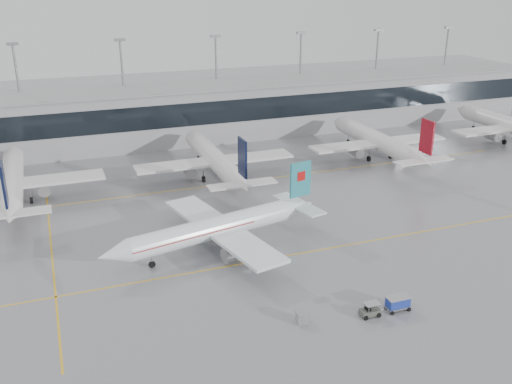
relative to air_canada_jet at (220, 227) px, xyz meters
name	(u,v)px	position (x,y,z in m)	size (l,w,h in m)	color
ground	(287,256)	(7.84, -5.40, -3.19)	(320.00, 320.00, 0.00)	gray
taxi_line_main	(287,256)	(7.84, -5.40, -3.19)	(120.00, 0.25, 0.01)	gold
taxi_line_north	(221,184)	(7.84, 24.60, -3.19)	(120.00, 0.25, 0.01)	gold
taxi_line_cross	(51,244)	(-22.16, 9.60, -3.19)	(0.25, 60.00, 0.01)	gold
terminal	(179,114)	(7.84, 56.60, 2.81)	(180.00, 15.00, 12.00)	#949497
terminal_glass	(186,115)	(7.84, 49.05, 4.31)	(180.00, 0.20, 5.00)	black
terminal_roof	(177,87)	(7.84, 56.60, 9.01)	(182.00, 16.00, 0.40)	gray
light_masts	(171,78)	(7.84, 62.60, 10.15)	(156.40, 1.00, 22.60)	gray
air_canada_jet	(220,227)	(0.00, 0.00, 0.00)	(33.34, 26.31, 10.21)	white
parked_jet_b	(12,182)	(-27.16, 28.29, 0.52)	(29.64, 36.96, 11.72)	silver
parked_jet_c	(215,159)	(7.84, 28.29, 0.52)	(29.64, 36.96, 11.72)	silver
parked_jet_d	(378,141)	(42.84, 28.29, 0.52)	(29.64, 36.96, 11.72)	silver
parked_jet_e	(512,126)	(77.84, 28.29, 0.52)	(29.64, 36.96, 11.72)	silver
baggage_tug	(370,311)	(10.68, -22.05, -2.62)	(3.34, 1.42, 1.62)	#464B43
baggage_cart	(398,302)	(14.28, -22.10, -2.20)	(2.79, 1.59, 1.71)	gray
gse_unit	(303,318)	(3.05, -20.60, -2.55)	(1.28, 1.19, 1.28)	gray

